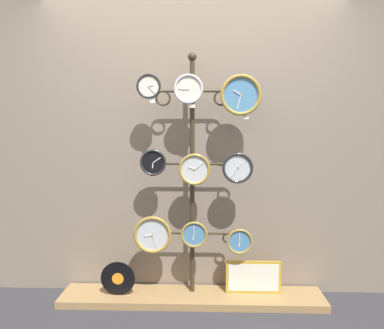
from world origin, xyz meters
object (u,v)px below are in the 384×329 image
at_px(clock_middle_right, 238,168).
at_px(picture_frame, 253,277).
at_px(clock_bottom_center, 194,234).
at_px(clock_bottom_right, 240,241).
at_px(vinyl_record, 118,279).
at_px(clock_top_center, 188,89).
at_px(clock_middle_left, 153,162).
at_px(clock_top_left, 149,86).
at_px(clock_top_right, 241,95).
at_px(clock_middle_center, 195,169).
at_px(clock_bottom_left, 153,235).
at_px(display_stand, 192,212).

height_order(clock_middle_right, picture_frame, clock_middle_right).
xyz_separation_m(clock_bottom_center, clock_bottom_right, (0.37, -0.01, -0.05)).
bearing_deg(vinyl_record, clock_bottom_center, 1.42).
bearing_deg(clock_bottom_right, clock_top_center, -179.96).
bearing_deg(vinyl_record, clock_middle_right, -0.71).
relative_size(clock_bottom_right, picture_frame, 0.46).
bearing_deg(clock_middle_left, vinyl_record, -177.80).
bearing_deg(clock_top_left, clock_top_center, 1.12).
distance_m(clock_top_right, clock_middle_center, 0.68).
distance_m(clock_middle_right, clock_bottom_left, 0.88).
bearing_deg(clock_top_left, clock_bottom_center, 2.99).
xyz_separation_m(clock_middle_right, clock_bottom_right, (0.03, 0.02, -0.60)).
bearing_deg(clock_middle_left, clock_bottom_center, 0.71).
relative_size(display_stand, clock_top_center, 8.85).
bearing_deg(vinyl_record, clock_top_left, -0.57).
bearing_deg(picture_frame, display_stand, 177.16).
height_order(clock_top_left, clock_bottom_left, clock_top_left).
distance_m(display_stand, picture_frame, 0.75).
bearing_deg(clock_middle_center, clock_top_right, 0.92).
bearing_deg(vinyl_record, clock_middle_left, 2.20).
bearing_deg(vinyl_record, clock_bottom_left, 1.70).
xyz_separation_m(clock_bottom_left, clock_bottom_right, (0.71, -0.01, -0.05)).
bearing_deg(clock_top_right, clock_bottom_left, 179.31).
bearing_deg(clock_top_center, clock_middle_right, -2.28).
bearing_deg(display_stand, clock_top_center, -105.51).
xyz_separation_m(clock_middle_left, clock_bottom_left, (-0.01, -0.00, -0.60)).
xyz_separation_m(display_stand, clock_middle_left, (-0.31, -0.09, 0.43)).
height_order(clock_middle_left, clock_bottom_left, clock_middle_left).
xyz_separation_m(clock_top_right, clock_bottom_left, (-0.70, 0.01, -1.13)).
bearing_deg(clock_top_center, clock_bottom_left, 178.95).
xyz_separation_m(clock_top_center, clock_bottom_center, (0.05, 0.01, -1.17)).
distance_m(display_stand, clock_bottom_left, 0.37).
distance_m(clock_top_left, clock_middle_right, 0.95).
xyz_separation_m(clock_top_left, picture_frame, (0.85, 0.07, -1.57)).
distance_m(display_stand, clock_middle_left, 0.53).
relative_size(clock_top_left, clock_middle_center, 0.76).
bearing_deg(clock_middle_right, clock_bottom_right, 30.74).
bearing_deg(clock_middle_right, clock_bottom_center, 175.35).
relative_size(clock_top_right, clock_middle_left, 1.50).
relative_size(clock_bottom_left, picture_frame, 0.68).
distance_m(clock_bottom_center, picture_frame, 0.63).
bearing_deg(clock_bottom_center, clock_top_left, -177.01).
height_order(clock_top_left, clock_bottom_right, clock_top_left).
relative_size(clock_middle_left, clock_bottom_right, 1.00).
relative_size(clock_bottom_right, vinyl_record, 0.74).
distance_m(clock_middle_left, clock_bottom_center, 0.68).
distance_m(clock_middle_right, picture_frame, 0.95).
bearing_deg(clock_top_left, picture_frame, 5.02).
bearing_deg(clock_bottom_center, clock_top_right, -2.45).
distance_m(clock_top_left, clock_top_center, 0.31).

